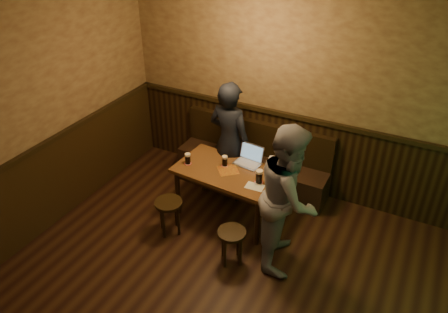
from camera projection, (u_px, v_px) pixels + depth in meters
room at (192, 238)px, 3.73m from camera, size 5.04×6.04×2.84m
bench at (253, 166)px, 6.31m from camera, size 2.20×0.50×0.95m
pub_table at (228, 176)px, 5.55m from camera, size 1.37×0.84×0.71m
stool_left at (169, 208)px, 5.39m from camera, size 0.36×0.36×0.47m
stool_right at (232, 237)px, 4.96m from camera, size 0.38×0.38×0.45m
pint_left at (188, 159)px, 5.59m from camera, size 0.10×0.10×0.15m
pint_mid at (225, 161)px, 5.55m from camera, size 0.09×0.09×0.15m
pint_right at (259, 176)px, 5.22m from camera, size 0.11×0.11×0.18m
laptop at (249, 159)px, 5.62m from camera, size 0.36×0.30×0.23m
menu at (255, 187)px, 5.20m from camera, size 0.23×0.16×0.00m
person_suit at (230, 142)px, 5.82m from camera, size 0.67×0.49×1.71m
person_grey at (289, 197)px, 4.76m from camera, size 0.84×0.98×1.74m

